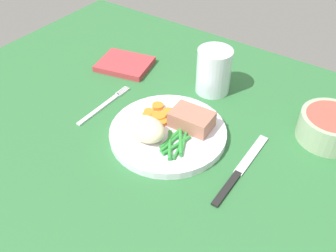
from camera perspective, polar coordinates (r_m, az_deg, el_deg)
name	(u,v)px	position (r cm, az deg, el deg)	size (l,w,h in cm)	color
dining_table	(170,147)	(74.34, 0.27, -3.24)	(120.00, 90.00, 2.00)	#2D6B38
dinner_plate	(168,133)	(74.76, 0.00, -1.04)	(23.54, 23.54, 1.60)	white
meat_portion	(192,119)	(74.20, 3.65, 1.02)	(8.30, 5.58, 3.35)	#A86B56
mashed_potatoes	(146,129)	(71.17, -3.35, -0.47)	(7.88, 5.94, 4.44)	beige
carrot_slices	(157,115)	(77.08, -1.69, 1.76)	(6.17, 6.38, 1.15)	orange
green_beans	(176,143)	(70.89, 1.16, -2.64)	(6.10, 8.65, 0.80)	#2D8C38
fork	(104,106)	(83.75, -9.87, 3.12)	(1.44, 16.60, 0.40)	silver
knife	(240,170)	(69.71, 11.03, -6.67)	(1.70, 20.50, 0.64)	black
water_glass	(213,74)	(85.74, 6.99, 7.95)	(7.89, 7.89, 10.49)	silver
salad_bowl	(330,126)	(79.36, 23.58, 0.03)	(11.91, 11.91, 5.63)	#99B28C
napkin	(125,64)	(96.30, -6.66, 9.42)	(12.83, 10.24, 1.47)	#B2383D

